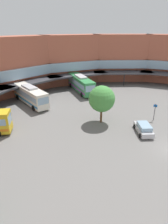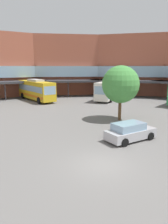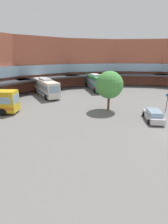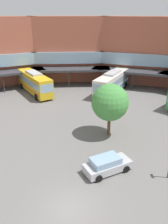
{
  "view_description": "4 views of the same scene",
  "coord_description": "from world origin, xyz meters",
  "px_view_note": "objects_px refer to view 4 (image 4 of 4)",
  "views": [
    {
      "loc": [
        -24.12,
        3.31,
        14.79
      ],
      "look_at": [
        2.82,
        13.56,
        2.24
      ],
      "focal_mm": 31.64,
      "sensor_mm": 36.0,
      "label": 1
    },
    {
      "loc": [
        -2.75,
        -12.16,
        6.07
      ],
      "look_at": [
        0.33,
        10.03,
        1.3
      ],
      "focal_mm": 34.06,
      "sensor_mm": 36.0,
      "label": 2
    },
    {
      "loc": [
        -19.39,
        2.23,
        8.46
      ],
      "look_at": [
        -1.41,
        12.32,
        1.34
      ],
      "focal_mm": 26.34,
      "sensor_mm": 36.0,
      "label": 3
    },
    {
      "loc": [
        0.28,
        -13.4,
        13.55
      ],
      "look_at": [
        1.92,
        14.0,
        1.84
      ],
      "focal_mm": 37.7,
      "sensor_mm": 36.0,
      "label": 4
    }
  ],
  "objects_px": {
    "bus_2": "(112,82)",
    "parked_car": "(107,165)",
    "plaza_tree": "(110,102)",
    "bus_3": "(34,83)"
  },
  "relations": [
    {
      "from": "bus_2",
      "to": "bus_3",
      "type": "height_order",
      "value": "bus_3"
    },
    {
      "from": "bus_2",
      "to": "parked_car",
      "type": "xyz_separation_m",
      "value": [
        -4.38,
        -23.03,
        -1.18
      ]
    },
    {
      "from": "parked_car",
      "to": "bus_2",
      "type": "bearing_deg",
      "value": 55.46
    },
    {
      "from": "bus_2",
      "to": "plaza_tree",
      "type": "xyz_separation_m",
      "value": [
        -3.11,
        -16.03,
        2.21
      ]
    },
    {
      "from": "bus_3",
      "to": "parked_car",
      "type": "relative_size",
      "value": 2.29
    },
    {
      "from": "bus_2",
      "to": "bus_3",
      "type": "bearing_deg",
      "value": -60.81
    },
    {
      "from": "plaza_tree",
      "to": "parked_car",
      "type": "bearing_deg",
      "value": -100.26
    },
    {
      "from": "bus_3",
      "to": "parked_car",
      "type": "height_order",
      "value": "bus_3"
    },
    {
      "from": "bus_3",
      "to": "plaza_tree",
      "type": "xyz_separation_m",
      "value": [
        10.83,
        -16.45,
        2.17
      ]
    },
    {
      "from": "bus_2",
      "to": "parked_car",
      "type": "height_order",
      "value": "bus_2"
    }
  ]
}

